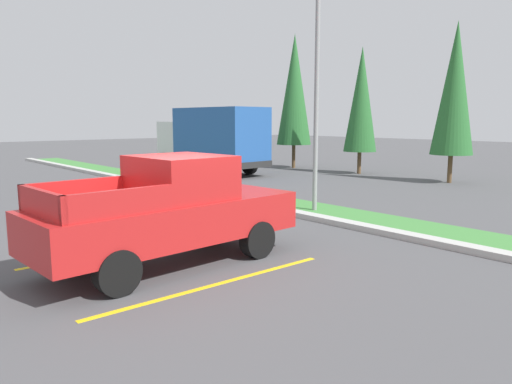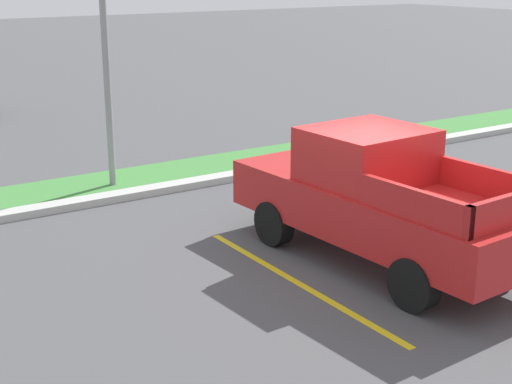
# 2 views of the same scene
# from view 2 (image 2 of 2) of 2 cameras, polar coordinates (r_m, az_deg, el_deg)

# --- Properties ---
(ground_plane) EXTENTS (120.00, 120.00, 0.00)m
(ground_plane) POSITION_cam_2_polar(r_m,az_deg,el_deg) (12.24, 8.09, -4.87)
(ground_plane) COLOR #4C4C4F
(parking_line_near) EXTENTS (0.12, 4.80, 0.01)m
(parking_line_near) POSITION_cam_2_polar(r_m,az_deg,el_deg) (11.17, 3.16, -6.91)
(parking_line_near) COLOR yellow
(parking_line_near) RESTS_ON ground
(parking_line_far) EXTENTS (0.12, 4.80, 0.01)m
(parking_line_far) POSITION_cam_2_polar(r_m,az_deg,el_deg) (13.12, 14.16, -3.71)
(parking_line_far) COLOR yellow
(parking_line_far) RESTS_ON ground
(curb_strip) EXTENTS (56.00, 0.40, 0.15)m
(curb_strip) POSITION_cam_2_polar(r_m,az_deg,el_deg) (16.09, -3.65, 0.89)
(curb_strip) COLOR #B2B2AD
(curb_strip) RESTS_ON ground
(grass_median) EXTENTS (56.00, 1.80, 0.06)m
(grass_median) POSITION_cam_2_polar(r_m,az_deg,el_deg) (17.03, -5.48, 1.59)
(grass_median) COLOR #42843D
(grass_median) RESTS_ON ground
(pickup_truck_main) EXTENTS (2.19, 5.33, 2.10)m
(pickup_truck_main) POSITION_cam_2_polar(r_m,az_deg,el_deg) (11.77, 9.18, -0.45)
(pickup_truck_main) COLOR black
(pickup_truck_main) RESTS_ON ground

